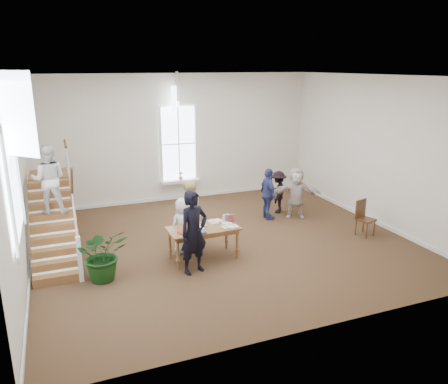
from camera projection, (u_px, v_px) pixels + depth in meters
name	position (u px, v px, depth m)	size (l,w,h in m)	color
ground	(224.00, 242.00, 12.20)	(10.00, 10.00, 0.00)	#402719
room_shell	(180.00, 189.00, 16.01)	(10.49, 10.00, 10.00)	silver
staircase	(51.00, 196.00, 10.90)	(1.10, 4.10, 2.92)	brown
library_table	(204.00, 231.00, 11.00)	(1.80, 0.94, 0.89)	brown
police_officer	(194.00, 232.00, 10.18)	(0.73, 0.48, 2.01)	black
elderly_woman	(183.00, 225.00, 11.41)	(0.72, 0.47, 1.47)	silver
person_yellow	(189.00, 212.00, 11.92)	(0.87, 0.68, 1.80)	#E9DF92
woman_cluster_a	(268.00, 194.00, 13.83)	(0.97, 0.40, 1.65)	navy
woman_cluster_b	(278.00, 192.00, 14.47)	(0.92, 0.53, 1.42)	black
woman_cluster_c	(296.00, 193.00, 13.96)	(1.53, 0.49, 1.65)	beige
floor_plant	(103.00, 254.00, 9.92)	(1.14, 0.99, 1.26)	#113511
side_chair	(363.00, 216.00, 12.59)	(0.56, 0.56, 1.04)	#3A250F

